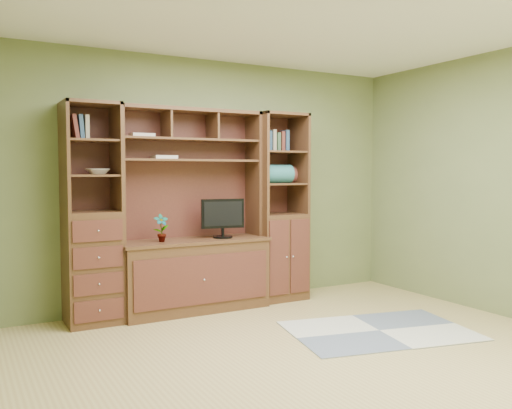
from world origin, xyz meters
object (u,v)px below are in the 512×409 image
left_tower (92,214)px  monitor (223,211)px  center_hutch (194,210)px  right_tower (278,207)px

left_tower → monitor: size_ratio=3.69×
center_hutch → right_tower: (1.02, 0.04, 0.00)m
monitor → left_tower: bearing=-173.7°
center_hutch → monitor: 0.31m
center_hutch → left_tower: (-1.00, 0.04, 0.00)m
left_tower → right_tower: bearing=0.0°
center_hutch → right_tower: 1.03m
left_tower → monitor: (1.31, -0.07, -0.02)m
left_tower → monitor: bearing=-3.3°
right_tower → monitor: size_ratio=3.69×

